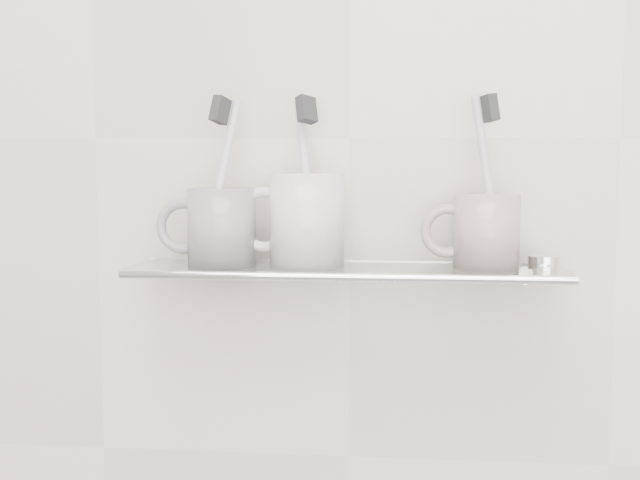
# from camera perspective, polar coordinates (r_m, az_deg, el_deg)

# --- Properties ---
(wall_back) EXTENTS (2.50, 0.00, 2.50)m
(wall_back) POSITION_cam_1_polar(r_m,az_deg,el_deg) (0.98, 2.12, 7.26)
(wall_back) COLOR beige
(wall_back) RESTS_ON ground
(shelf_glass) EXTENTS (0.50, 0.12, 0.01)m
(shelf_glass) POSITION_cam_1_polar(r_m,az_deg,el_deg) (0.93, 1.85, -2.16)
(shelf_glass) COLOR silver
(shelf_glass) RESTS_ON wall_back
(shelf_rail) EXTENTS (0.50, 0.01, 0.01)m
(shelf_rail) POSITION_cam_1_polar(r_m,az_deg,el_deg) (0.87, 1.61, -2.65)
(shelf_rail) COLOR silver
(shelf_rail) RESTS_ON shelf_glass
(bracket_left) EXTENTS (0.02, 0.03, 0.02)m
(bracket_left) POSITION_cam_1_polar(r_m,az_deg,el_deg) (1.01, -9.93, -2.23)
(bracket_left) COLOR silver
(bracket_left) RESTS_ON wall_back
(bracket_right) EXTENTS (0.02, 0.03, 0.02)m
(bracket_right) POSITION_cam_1_polar(r_m,az_deg,el_deg) (0.99, 14.30, -2.52)
(bracket_right) COLOR silver
(bracket_right) RESTS_ON wall_back
(mug_left) EXTENTS (0.09, 0.09, 0.09)m
(mug_left) POSITION_cam_1_polar(r_m,az_deg,el_deg) (0.95, -7.01, 0.94)
(mug_left) COLOR silver
(mug_left) RESTS_ON shelf_glass
(mug_left_handle) EXTENTS (0.07, 0.01, 0.07)m
(mug_left_handle) POSITION_cam_1_polar(r_m,az_deg,el_deg) (0.96, -9.70, 0.96)
(mug_left_handle) COLOR silver
(mug_left_handle) RESTS_ON mug_left
(toothbrush_left) EXTENTS (0.05, 0.05, 0.19)m
(toothbrush_left) POSITION_cam_1_polar(r_m,az_deg,el_deg) (0.95, -7.05, 4.32)
(toothbrush_left) COLOR silver
(toothbrush_left) RESTS_ON mug_left
(bristles_left) EXTENTS (0.02, 0.03, 0.04)m
(bristles_left) POSITION_cam_1_polar(r_m,az_deg,el_deg) (0.95, -7.11, 9.16)
(bristles_left) COLOR #27282A
(bristles_left) RESTS_ON toothbrush_left
(mug_center) EXTENTS (0.09, 0.09, 0.11)m
(mug_center) POSITION_cam_1_polar(r_m,az_deg,el_deg) (0.93, -0.95, 1.44)
(mug_center) COLOR white
(mug_center) RESTS_ON shelf_glass
(mug_center_handle) EXTENTS (0.08, 0.01, 0.08)m
(mug_center_handle) POSITION_cam_1_polar(r_m,az_deg,el_deg) (0.94, -3.96, 1.46)
(mug_center_handle) COLOR white
(mug_center_handle) RESTS_ON mug_center
(toothbrush_center) EXTENTS (0.04, 0.07, 0.18)m
(toothbrush_center) POSITION_cam_1_polar(r_m,az_deg,el_deg) (0.93, -0.95, 4.34)
(toothbrush_center) COLOR silver
(toothbrush_center) RESTS_ON mug_center
(bristles_center) EXTENTS (0.03, 0.03, 0.03)m
(bristles_center) POSITION_cam_1_polar(r_m,az_deg,el_deg) (0.93, -0.96, 9.27)
(bristles_center) COLOR #27282A
(bristles_center) RESTS_ON toothbrush_center
(mug_right) EXTENTS (0.08, 0.08, 0.08)m
(mug_right) POSITION_cam_1_polar(r_m,az_deg,el_deg) (0.93, 11.75, 0.62)
(mug_right) COLOR white
(mug_right) RESTS_ON shelf_glass
(mug_right_handle) EXTENTS (0.06, 0.01, 0.06)m
(mug_right_handle) POSITION_cam_1_polar(r_m,az_deg,el_deg) (0.93, 9.07, 0.64)
(mug_right_handle) COLOR white
(mug_right_handle) RESTS_ON mug_right
(toothbrush_right) EXTENTS (0.04, 0.02, 0.19)m
(toothbrush_right) POSITION_cam_1_polar(r_m,az_deg,el_deg) (0.93, 11.82, 4.22)
(toothbrush_right) COLOR beige
(toothbrush_right) RESTS_ON mug_right
(bristles_right) EXTENTS (0.03, 0.03, 0.03)m
(bristles_right) POSITION_cam_1_polar(r_m,az_deg,el_deg) (0.93, 11.92, 9.15)
(bristles_right) COLOR #27282A
(bristles_right) RESTS_ON toothbrush_right
(chrome_cap) EXTENTS (0.04, 0.04, 0.02)m
(chrome_cap) POSITION_cam_1_polar(r_m,az_deg,el_deg) (0.95, 15.64, -1.53)
(chrome_cap) COLOR silver
(chrome_cap) RESTS_ON shelf_glass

